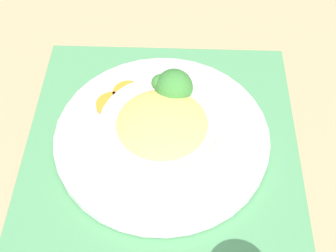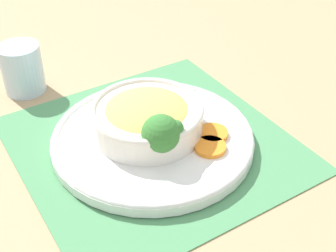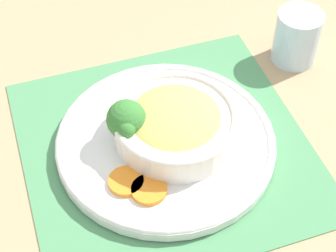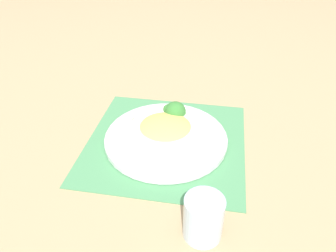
{
  "view_description": "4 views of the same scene",
  "coord_description": "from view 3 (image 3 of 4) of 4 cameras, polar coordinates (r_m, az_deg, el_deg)",
  "views": [
    {
      "loc": [
        -0.01,
        -0.42,
        0.57
      ],
      "look_at": [
        0.01,
        -0.0,
        0.04
      ],
      "focal_mm": 50.0,
      "sensor_mm": 36.0,
      "label": 1
    },
    {
      "loc": [
        0.33,
        0.48,
        0.48
      ],
      "look_at": [
        -0.02,
        0.02,
        0.04
      ],
      "focal_mm": 50.0,
      "sensor_mm": 36.0,
      "label": 2
    },
    {
      "loc": [
        -0.49,
        0.21,
        0.65
      ],
      "look_at": [
        0.01,
        -0.01,
        0.03
      ],
      "focal_mm": 60.0,
      "sensor_mm": 36.0,
      "label": 3
    },
    {
      "loc": [
        0.07,
        -0.68,
        0.54
      ],
      "look_at": [
        0.01,
        0.0,
        0.05
      ],
      "focal_mm": 35.0,
      "sensor_mm": 36.0,
      "label": 4
    }
  ],
  "objects": [
    {
      "name": "placemat",
      "position": [
        0.83,
        -0.24,
        -2.13
      ],
      "size": [
        0.44,
        0.45,
        0.0
      ],
      "color": "#4C8C59",
      "rests_on": "ground_plane"
    },
    {
      "name": "ground_plane",
      "position": [
        0.83,
        -0.24,
        -2.22
      ],
      "size": [
        4.0,
        4.0,
        0.0
      ],
      "primitive_type": "plane",
      "color": "tan"
    },
    {
      "name": "plate",
      "position": [
        0.82,
        -0.24,
        -1.54
      ],
      "size": [
        0.32,
        0.32,
        0.02
      ],
      "color": "white",
      "rests_on": "placemat"
    },
    {
      "name": "water_glass",
      "position": [
        0.97,
        12.9,
        8.56
      ],
      "size": [
        0.08,
        0.08,
        0.09
      ],
      "color": "silver",
      "rests_on": "ground_plane"
    },
    {
      "name": "bowl",
      "position": [
        0.8,
        0.6,
        0.51
      ],
      "size": [
        0.18,
        0.18,
        0.06
      ],
      "color": "silver",
      "rests_on": "plate"
    },
    {
      "name": "broccoli_floret",
      "position": [
        0.79,
        -4.25,
        0.56
      ],
      "size": [
        0.06,
        0.06,
        0.07
      ],
      "color": "#759E51",
      "rests_on": "plate"
    },
    {
      "name": "carrot_slice_near",
      "position": [
        0.77,
        -4.28,
        -5.63
      ],
      "size": [
        0.05,
        0.05,
        0.01
      ],
      "color": "orange",
      "rests_on": "plate"
    },
    {
      "name": "carrot_slice_middle",
      "position": [
        0.76,
        -1.94,
        -6.5
      ],
      "size": [
        0.05,
        0.05,
        0.01
      ],
      "color": "orange",
      "rests_on": "plate"
    }
  ]
}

